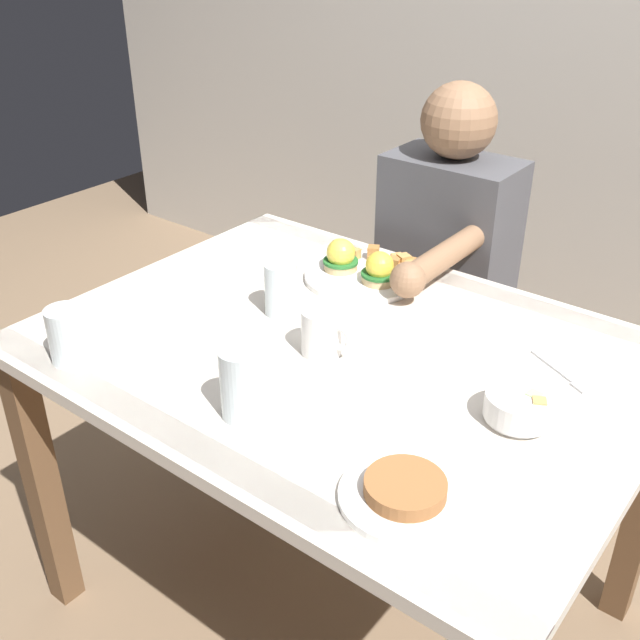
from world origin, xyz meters
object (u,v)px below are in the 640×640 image
(eggs_benedict_plate, at_px, (363,270))
(fork, at_px, (563,374))
(coffee_mug, at_px, (322,331))
(water_glass_near, at_px, (281,292))
(side_plate, at_px, (405,492))
(diner_person, at_px, (441,270))
(dining_table, at_px, (342,390))
(water_glass_far, at_px, (68,338))
(fruit_bowl, at_px, (520,407))
(water_glass_extra, at_px, (243,389))

(eggs_benedict_plate, bearing_deg, fork, -10.60)
(eggs_benedict_plate, relative_size, coffee_mug, 2.42)
(eggs_benedict_plate, xyz_separation_m, water_glass_near, (-0.05, -0.24, 0.03))
(eggs_benedict_plate, distance_m, side_plate, 0.74)
(water_glass_near, height_order, diner_person, diner_person)
(dining_table, bearing_deg, side_plate, -41.61)
(eggs_benedict_plate, bearing_deg, diner_person, 84.77)
(diner_person, bearing_deg, water_glass_far, -105.83)
(fork, height_order, side_plate, side_plate)
(water_glass_near, bearing_deg, side_plate, -32.09)
(fork, bearing_deg, dining_table, -156.10)
(diner_person, bearing_deg, eggs_benedict_plate, -95.23)
(dining_table, xyz_separation_m, fruit_bowl, (0.38, -0.01, 0.14))
(eggs_benedict_plate, distance_m, water_glass_extra, 0.58)
(coffee_mug, distance_m, water_glass_near, 0.19)
(coffee_mug, distance_m, side_plate, 0.43)
(coffee_mug, relative_size, diner_person, 0.10)
(coffee_mug, xyz_separation_m, diner_person, (-0.09, 0.65, -0.14))
(water_glass_far, bearing_deg, dining_table, 43.43)
(dining_table, xyz_separation_m, water_glass_far, (-0.38, -0.36, 0.15))
(fruit_bowl, xyz_separation_m, side_plate, (-0.05, -0.28, -0.02))
(eggs_benedict_plate, height_order, water_glass_far, water_glass_far)
(diner_person, bearing_deg, dining_table, -79.50)
(water_glass_far, bearing_deg, fruit_bowl, 24.52)
(eggs_benedict_plate, height_order, side_plate, eggs_benedict_plate)
(diner_person, bearing_deg, coffee_mug, -81.65)
(fork, distance_m, side_plate, 0.47)
(eggs_benedict_plate, distance_m, fork, 0.54)
(coffee_mug, xyz_separation_m, water_glass_near, (-0.17, 0.07, 0.00))
(eggs_benedict_plate, height_order, water_glass_near, water_glass_near)
(water_glass_near, bearing_deg, coffee_mug, -23.71)
(water_glass_far, distance_m, water_glass_extra, 0.40)
(water_glass_far, distance_m, side_plate, 0.72)
(fork, distance_m, water_glass_extra, 0.61)
(water_glass_far, distance_m, diner_person, 1.01)
(dining_table, xyz_separation_m, water_glass_extra, (0.00, -0.29, 0.16))
(eggs_benedict_plate, distance_m, water_glass_far, 0.68)
(eggs_benedict_plate, bearing_deg, water_glass_far, -110.94)
(fork, height_order, water_glass_near, water_glass_near)
(water_glass_extra, height_order, side_plate, water_glass_extra)
(eggs_benedict_plate, height_order, fruit_bowl, eggs_benedict_plate)
(water_glass_near, distance_m, diner_person, 0.59)
(dining_table, xyz_separation_m, side_plate, (0.33, -0.30, 0.12))
(side_plate, relative_size, diner_person, 0.18)
(eggs_benedict_plate, bearing_deg, fruit_bowl, -28.52)
(diner_person, bearing_deg, water_glass_near, -97.51)
(fruit_bowl, height_order, water_glass_extra, water_glass_extra)
(fork, bearing_deg, fruit_bowl, -91.64)
(dining_table, bearing_deg, diner_person, 100.50)
(dining_table, height_order, diner_person, diner_person)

